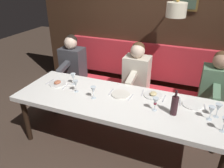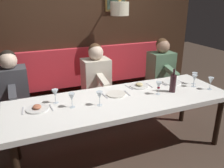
{
  "view_description": "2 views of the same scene",
  "coord_description": "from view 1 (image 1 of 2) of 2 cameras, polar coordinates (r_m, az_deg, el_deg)",
  "views": [
    {
      "loc": [
        -2.17,
        -0.78,
        2.14
      ],
      "look_at": [
        0.05,
        0.1,
        0.92
      ],
      "focal_mm": 34.47,
      "sensor_mm": 36.0,
      "label": 1
    },
    {
      "loc": [
        -2.31,
        1.09,
        1.87
      ],
      "look_at": [
        0.05,
        0.1,
        0.92
      ],
      "focal_mm": 37.71,
      "sensor_mm": 36.0,
      "label": 2
    }
  ],
  "objects": [
    {
      "name": "diner_near",
      "position": [
        3.42,
        6.6,
        4.06
      ],
      "size": [
        0.6,
        0.4,
        0.79
      ],
      "color": "beige",
      "rests_on": "banquette_bench"
    },
    {
      "name": "diner_nearest",
      "position": [
        3.34,
        25.96,
        0.81
      ],
      "size": [
        0.6,
        0.4,
        0.79
      ],
      "color": "#567A5B",
      "rests_on": "banquette_bench"
    },
    {
      "name": "ground_plane",
      "position": [
        3.14,
        1.49,
        -15.86
      ],
      "size": [
        12.0,
        12.0,
        0.0
      ],
      "primitive_type": "plane",
      "color": "#423328"
    },
    {
      "name": "wine_glass_0",
      "position": [
        2.52,
        24.83,
        -6.37
      ],
      "size": [
        0.07,
        0.07,
        0.16
      ],
      "color": "silver",
      "rests_on": "dining_table"
    },
    {
      "name": "place_setting_3",
      "position": [
        2.76,
        20.56,
        -5.13
      ],
      "size": [
        0.24,
        0.33,
        0.01
      ],
      "color": "white",
      "rests_on": "dining_table"
    },
    {
      "name": "dining_table",
      "position": [
        2.73,
        1.66,
        -5.35
      ],
      "size": [
        0.9,
        2.65,
        0.74
      ],
      "color": "white",
      "rests_on": "ground_plane"
    },
    {
      "name": "back_wall_panel",
      "position": [
        3.79,
        9.91,
        14.88
      ],
      "size": [
        0.59,
        4.05,
        2.9
      ],
      "color": "#382316",
      "rests_on": "ground_plane"
    },
    {
      "name": "wine_glass_5",
      "position": [
        2.86,
        -9.62,
        0.05
      ],
      "size": [
        0.07,
        0.07,
        0.16
      ],
      "color": "silver",
      "rests_on": "dining_table"
    },
    {
      "name": "place_setting_2",
      "position": [
        2.8,
        2.31,
        -2.75
      ],
      "size": [
        0.24,
        0.31,
        0.01
      ],
      "color": "silver",
      "rests_on": "dining_table"
    },
    {
      "name": "wine_glass_1",
      "position": [
        2.49,
        11.43,
        -4.58
      ],
      "size": [
        0.07,
        0.07,
        0.16
      ],
      "color": "silver",
      "rests_on": "dining_table"
    },
    {
      "name": "wine_glass_3",
      "position": [
        2.59,
        26.33,
        -5.7
      ],
      "size": [
        0.07,
        0.07,
        0.16
      ],
      "color": "silver",
      "rests_on": "dining_table"
    },
    {
      "name": "wine_glass_2",
      "position": [
        3.07,
        -10.23,
        1.93
      ],
      "size": [
        0.07,
        0.07,
        0.16
      ],
      "color": "silver",
      "rests_on": "dining_table"
    },
    {
      "name": "banquette_bench",
      "position": [
        3.69,
        6.4,
        -4.4
      ],
      "size": [
        0.52,
        2.85,
        0.45
      ],
      "primitive_type": "cube",
      "color": "red",
      "rests_on": "ground_plane"
    },
    {
      "name": "wine_glass_4",
      "position": [
        2.68,
        -4.97,
        -1.61
      ],
      "size": [
        0.07,
        0.07,
        0.16
      ],
      "color": "silver",
      "rests_on": "dining_table"
    },
    {
      "name": "place_setting_0",
      "position": [
        2.82,
        10.86,
        -2.82
      ],
      "size": [
        0.24,
        0.32,
        0.05
      ],
      "color": "silver",
      "rests_on": "dining_table"
    },
    {
      "name": "place_setting_1",
      "position": [
        3.16,
        -14.23,
        0.19
      ],
      "size": [
        0.24,
        0.32,
        0.05
      ],
      "color": "silver",
      "rests_on": "dining_table"
    },
    {
      "name": "wine_bottle",
      "position": [
        2.47,
        16.23,
        -5.43
      ],
      "size": [
        0.08,
        0.08,
        0.3
      ],
      "color": "#33191E",
      "rests_on": "dining_table"
    },
    {
      "name": "diner_middle",
      "position": [
        3.86,
        -10.48,
        6.55
      ],
      "size": [
        0.6,
        0.4,
        0.79
      ],
      "color": "#3D3D42",
      "rests_on": "banquette_bench"
    }
  ]
}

